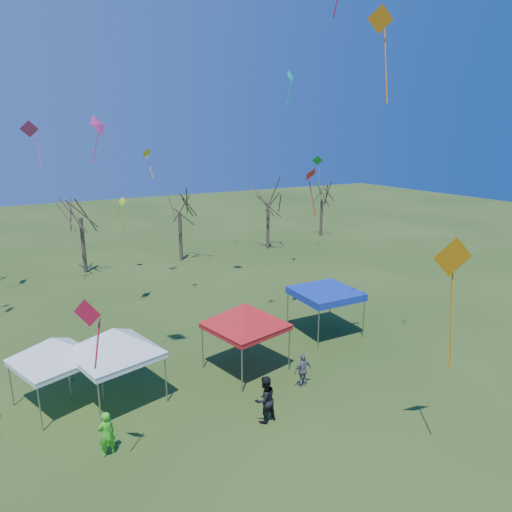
{
  "coord_description": "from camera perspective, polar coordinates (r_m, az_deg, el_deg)",
  "views": [
    {
      "loc": [
        -8.23,
        -14.68,
        11.11
      ],
      "look_at": [
        1.92,
        3.0,
        5.74
      ],
      "focal_mm": 32.0,
      "sensor_mm": 36.0,
      "label": 1
    }
  ],
  "objects": [
    {
      "name": "tent_blue",
      "position": [
        26.37,
        8.69,
        -4.68
      ],
      "size": [
        3.45,
        3.45,
        2.62
      ],
      "rotation": [
        0.0,
        0.0,
        -0.03
      ],
      "color": "gray",
      "rests_on": "ground"
    },
    {
      "name": "kite_17",
      "position": [
        29.78,
        6.82,
        10.06
      ],
      "size": [
        1.24,
        1.05,
        3.19
      ],
      "rotation": [
        0.0,
        0.0,
        3.52
      ],
      "color": "red",
      "rests_on": "ground"
    },
    {
      "name": "kite_12",
      "position": [
        44.45,
        7.72,
        11.69
      ],
      "size": [
        1.14,
        1.04,
        3.19
      ],
      "rotation": [
        0.0,
        0.0,
        2.5
      ],
      "color": "#169429",
      "rests_on": "ground"
    },
    {
      "name": "ground",
      "position": [
        20.16,
        -0.51,
        -18.68
      ],
      "size": [
        140.0,
        140.0,
        0.0
      ],
      "primitive_type": "plane",
      "color": "#294817",
      "rests_on": "ground"
    },
    {
      "name": "kite_13",
      "position": [
        34.56,
        -26.47,
        13.99
      ],
      "size": [
        1.18,
        0.85,
        3.0
      ],
      "rotation": [
        0.0,
        0.0,
        3.13
      ],
      "color": "#CA2D5C",
      "rests_on": "ground"
    },
    {
      "name": "tent_red",
      "position": [
        21.77,
        -1.34,
        -6.47
      ],
      "size": [
        4.44,
        4.44,
        4.0
      ],
      "rotation": [
        0.0,
        0.0,
        0.21
      ],
      "color": "gray",
      "rests_on": "ground"
    },
    {
      "name": "tent_white_mid",
      "position": [
        20.1,
        -17.38,
        -9.2
      ],
      "size": [
        4.35,
        4.35,
        3.94
      ],
      "rotation": [
        0.0,
        0.0,
        0.24
      ],
      "color": "gray",
      "rests_on": "ground"
    },
    {
      "name": "person_grey",
      "position": [
        21.51,
        5.88,
        -14.02
      ],
      "size": [
        0.93,
        0.41,
        1.56
      ],
      "primitive_type": "imported",
      "rotation": [
        0.0,
        0.0,
        3.18
      ],
      "color": "slate",
      "rests_on": "ground"
    },
    {
      "name": "kite_1",
      "position": [
        14.64,
        -20.23,
        -6.77
      ],
      "size": [
        0.82,
        0.82,
        2.19
      ],
      "rotation": [
        0.0,
        0.0,
        2.35
      ],
      "color": "red",
      "rests_on": "ground"
    },
    {
      "name": "person_dark",
      "position": [
        18.99,
        1.11,
        -17.48
      ],
      "size": [
        1.03,
        0.85,
        1.96
      ],
      "primitive_type": "imported",
      "rotation": [
        0.0,
        0.0,
        3.26
      ],
      "color": "black",
      "rests_on": "ground"
    },
    {
      "name": "person_green",
      "position": [
        18.21,
        -18.19,
        -20.35
      ],
      "size": [
        0.69,
        0.53,
        1.71
      ],
      "primitive_type": "imported",
      "rotation": [
        0.0,
        0.0,
        3.34
      ],
      "color": "#3DD922",
      "rests_on": "ground"
    },
    {
      "name": "tree_3",
      "position": [
        41.57,
        -9.65,
        7.61
      ],
      "size": [
        3.59,
        3.59,
        7.91
      ],
      "color": "#3D2D21",
      "rests_on": "ground"
    },
    {
      "name": "kite_5",
      "position": [
        15.72,
        23.27,
        -0.24
      ],
      "size": [
        1.41,
        0.73,
        4.54
      ],
      "rotation": [
        0.0,
        0.0,
        2.83
      ],
      "color": "orange",
      "rests_on": "ground"
    },
    {
      "name": "kite_22",
      "position": [
        38.61,
        -16.45,
        6.39
      ],
      "size": [
        0.91,
        1.02,
        2.84
      ],
      "rotation": [
        0.0,
        0.0,
        5.19
      ],
      "color": "yellow",
      "rests_on": "ground"
    },
    {
      "name": "kite_11",
      "position": [
        27.7,
        -19.14,
        15.21
      ],
      "size": [
        1.34,
        1.24,
        2.61
      ],
      "rotation": [
        0.0,
        0.0,
        0.65
      ],
      "color": "#D72F7F",
      "rests_on": "ground"
    },
    {
      "name": "kite_0",
      "position": [
        20.62,
        15.27,
        26.46
      ],
      "size": [
        1.13,
        0.84,
        3.69
      ],
      "rotation": [
        0.0,
        0.0,
        2.77
      ],
      "color": "orange",
      "rests_on": "ground"
    },
    {
      "name": "kite_19",
      "position": [
        34.86,
        -13.55,
        12.35
      ],
      "size": [
        1.01,
        0.91,
        2.21
      ],
      "rotation": [
        0.0,
        0.0,
        3.63
      ],
      "color": "yellow",
      "rests_on": "ground"
    },
    {
      "name": "kite_18",
      "position": [
        24.83,
        4.4,
        21.34
      ],
      "size": [
        0.77,
        0.61,
        1.8
      ],
      "rotation": [
        0.0,
        0.0,
        0.46
      ],
      "color": "#0CB9A4",
      "rests_on": "ground"
    },
    {
      "name": "tree_5",
      "position": [
        52.05,
        8.3,
        8.68
      ],
      "size": [
        3.39,
        3.39,
        7.46
      ],
      "color": "#3D2D21",
      "rests_on": "ground"
    },
    {
      "name": "tree_2",
      "position": [
        39.78,
        -21.31,
        6.81
      ],
      "size": [
        3.71,
        3.71,
        8.18
      ],
      "color": "#3D2D21",
      "rests_on": "ground"
    },
    {
      "name": "tent_white_west",
      "position": [
        20.93,
        -24.17,
        -9.82
      ],
      "size": [
        3.8,
        3.8,
        3.55
      ],
      "rotation": [
        0.0,
        0.0,
        0.34
      ],
      "color": "gray",
      "rests_on": "ground"
    },
    {
      "name": "tree_4",
      "position": [
        45.58,
        1.53,
        8.4
      ],
      "size": [
        3.58,
        3.58,
        7.89
      ],
      "color": "#3D2D21",
      "rests_on": "ground"
    }
  ]
}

